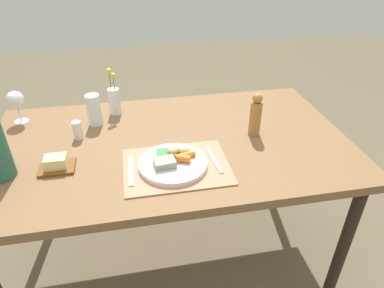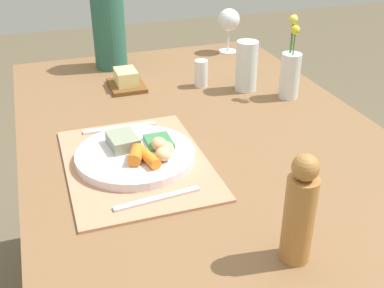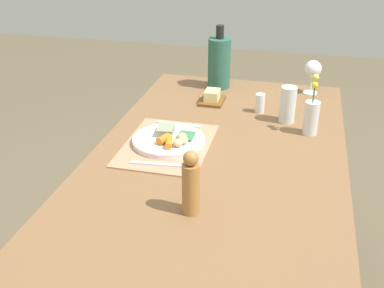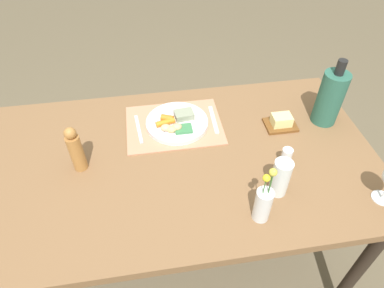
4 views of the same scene
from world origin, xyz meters
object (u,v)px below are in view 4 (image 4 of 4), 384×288
Objects in this scene: pepper_mill at (76,150)px; knife at (139,129)px; dining_table at (180,169)px; water_tumbler at (280,179)px; flower_vase at (263,203)px; salt_shaker at (286,157)px; fork at (213,120)px; dinner_plate at (177,122)px; cooler_bottle at (330,98)px; butter_dish at (281,122)px.

knife is at bearing -142.21° from pepper_mill.
knife reaches higher than dining_table.
pepper_mill is 1.34× the size of water_tumbler.
salt_shaker is (-0.16, -0.21, -0.04)m from flower_vase.
fork is at bearing -83.73° from flower_vase.
dinner_plate is 1.34× the size of pepper_mill.
water_tumbler reaches higher than fork.
dining_table is at bearing -53.51° from flower_vase.
dinner_plate is at bearing -5.45° from cooler_bottle.
water_tumbler is at bearing 162.05° from pepper_mill.
flower_vase reaches higher than knife.
water_tumbler is (-0.14, 0.40, 0.06)m from fork.
pepper_mill is at bearing 20.14° from fork.
pepper_mill is at bearing -8.13° from salt_shaker.
cooler_bottle is at bearing -138.80° from salt_shaker.
cooler_bottle is at bearing -168.98° from dining_table.
dining_table is at bearing 86.49° from dinner_plate.
fork is 0.36m from salt_shaker.
fork is 0.50m from flower_vase.
water_tumbler is (0.32, 0.34, -0.06)m from cooler_bottle.
cooler_bottle is (-0.64, -0.12, 0.19)m from dining_table.
dining_table is 10.48× the size of water_tumbler.
dining_table is 8.50× the size of fork.
dinner_plate is at bearing -8.91° from butter_dish.
flower_vase reaches higher than fork.
dinner_plate is at bearing -155.55° from pepper_mill.
water_tumbler is (-0.47, 0.39, 0.06)m from knife.
butter_dish is 1.62× the size of salt_shaker.
pepper_mill reaches higher than fork.
dining_table is 11.74× the size of butter_dish.
fork is 0.58m from pepper_mill.
dining_table is 0.40m from water_tumbler.
fork is 0.32m from knife.
pepper_mill is 0.67× the size of cooler_bottle.
water_tumbler is at bearing 68.56° from butter_dish.
pepper_mill is (0.38, 0.17, 0.07)m from dinner_plate.
knife is 0.60× the size of cooler_bottle.
cooler_bottle is at bearing -133.88° from flower_vase.
salt_shaker is at bearing 142.87° from dinner_plate.
flower_vase is (0.09, 0.09, 0.01)m from water_tumbler.
flower_vase is at bearing 62.50° from butter_dish.
dinner_plate is (-0.01, -0.18, 0.09)m from dining_table.
fork is at bearing -161.47° from pepper_mill.
butter_dish is (-0.27, 0.08, 0.01)m from fork.
pepper_mill is at bearing 32.35° from knife.
fork is 0.49m from cooler_bottle.
cooler_bottle reaches higher than pepper_mill.
dining_table is at bearing 49.88° from fork.
pepper_mill reaches higher than knife.
fork is (-0.16, -0.01, -0.01)m from dinner_plate.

